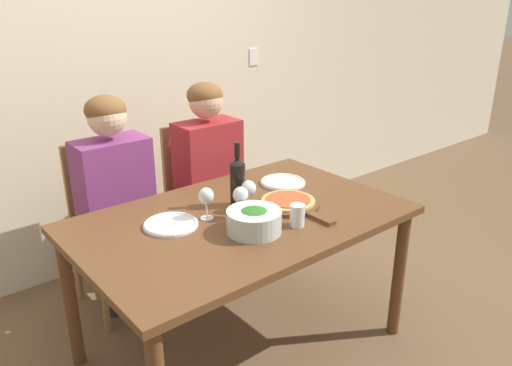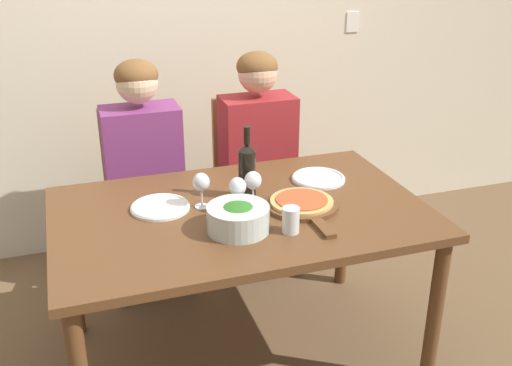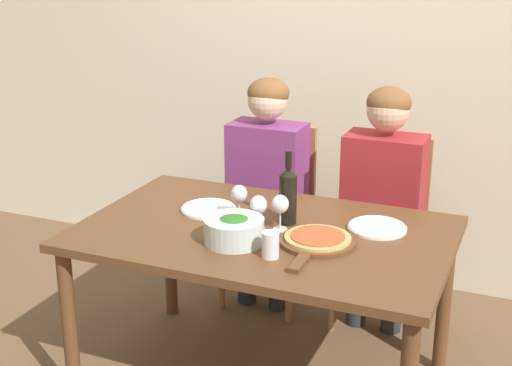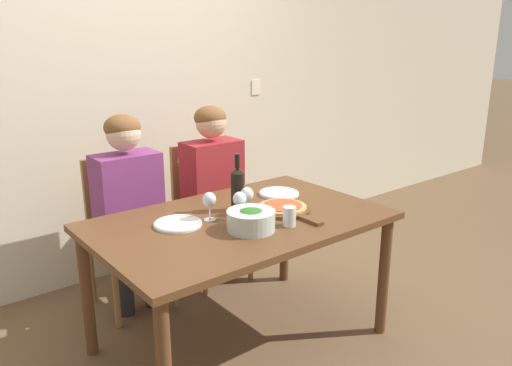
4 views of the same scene
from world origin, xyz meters
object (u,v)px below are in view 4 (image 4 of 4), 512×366
object	(u,v)px
chair_right	(205,208)
person_man	(214,179)
wine_glass_left	(209,201)
wine_glass_centre	(240,200)
pizza_on_board	(283,209)
dinner_plate_right	(279,193)
broccoli_bowl	(251,220)
dinner_plate_left	(178,224)
chair_left	(124,228)
water_tumbler	(289,216)
person_woman	(129,196)
wine_glass_right	(247,196)
wine_bottle	(238,188)

from	to	relation	value
chair_right	person_man	distance (m)	0.26
wine_glass_left	wine_glass_centre	size ratio (longest dim) A/B	1.00
pizza_on_board	wine_glass_centre	world-z (taller)	wine_glass_centre
dinner_plate_right	wine_glass_left	world-z (taller)	wine_glass_left
broccoli_bowl	dinner_plate_left	bearing A→B (deg)	131.98
chair_left	water_tumbler	bearing A→B (deg)	-69.31
dinner_plate_left	wine_glass_left	bearing A→B (deg)	-13.30
wine_glass_left	water_tumbler	world-z (taller)	wine_glass_left
chair_left	wine_glass_left	xyz separation A→B (m)	(0.14, -0.76, 0.34)
person_woman	pizza_on_board	size ratio (longest dim) A/B	2.77
chair_left	wine_glass_right	bearing A→B (deg)	-67.05
dinner_plate_left	water_tumbler	world-z (taller)	water_tumbler
dinner_plate_left	dinner_plate_right	bearing A→B (deg)	5.60
chair_left	dinner_plate_right	size ratio (longest dim) A/B	3.87
dinner_plate_left	wine_glass_centre	distance (m)	0.33
dinner_plate_left	water_tumbler	size ratio (longest dim) A/B	2.41
person_man	wine_bottle	distance (m)	0.68
person_woman	broccoli_bowl	size ratio (longest dim) A/B	5.12
water_tumbler	person_woman	bearing A→B (deg)	112.90
wine_bottle	wine_glass_centre	xyz separation A→B (m)	(-0.08, -0.13, -0.02)
broccoli_bowl	wine_bottle	bearing A→B (deg)	65.83
person_man	wine_glass_right	bearing A→B (deg)	-110.38
dinner_plate_right	chair_right	bearing A→B (deg)	98.91
dinner_plate_left	water_tumbler	xyz separation A→B (m)	(0.43, -0.35, 0.04)
person_man	dinner_plate_right	world-z (taller)	person_man
pizza_on_board	water_tumbler	world-z (taller)	water_tumbler
person_woman	water_tumbler	bearing A→B (deg)	-67.10
chair_right	person_man	xyz separation A→B (m)	(0.00, -0.11, 0.23)
wine_glass_left	wine_glass_right	distance (m)	0.21
wine_glass_right	wine_glass_left	bearing A→B (deg)	166.51
person_man	broccoli_bowl	world-z (taller)	person_man
chair_right	wine_glass_right	distance (m)	0.92
wine_glass_right	water_tumbler	bearing A→B (deg)	-76.69
wine_glass_centre	person_man	bearing A→B (deg)	65.48
person_woman	wine_bottle	world-z (taller)	person_woman
broccoli_bowl	wine_glass_right	distance (m)	0.23
chair_left	wine_glass_left	world-z (taller)	chair_left
wine_glass_right	person_man	bearing A→B (deg)	69.62
wine_glass_left	person_man	bearing A→B (deg)	54.59
chair_right	wine_glass_right	world-z (taller)	chair_right
broccoli_bowl	chair_left	bearing A→B (deg)	102.63
person_woman	wine_glass_centre	size ratio (longest dim) A/B	8.04
wine_bottle	wine_glass_left	size ratio (longest dim) A/B	2.08
water_tumbler	dinner_plate_right	bearing A→B (deg)	54.56
chair_right	broccoli_bowl	bearing A→B (deg)	-110.79
dinner_plate_left	wine_glass_right	bearing A→B (deg)	-13.41
dinner_plate_right	wine_bottle	bearing A→B (deg)	-168.23
pizza_on_board	wine_glass_left	distance (m)	0.42
wine_glass_right	water_tumbler	world-z (taller)	wine_glass_right
chair_left	wine_glass_centre	size ratio (longest dim) A/B	6.17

